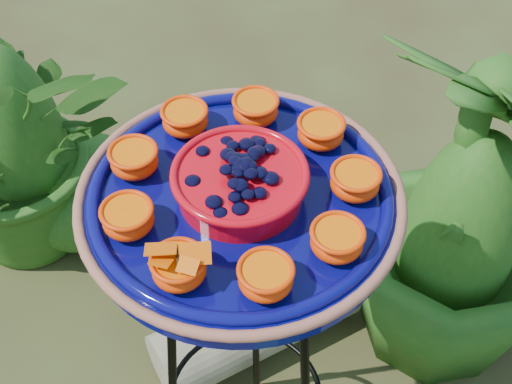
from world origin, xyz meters
TOP-DOWN VIEW (x-y plane):
  - tripod_stand at (0.11, 0.04)m, footprint 0.36×0.38m
  - feeder_dish at (0.11, 0.04)m, footprint 0.50×0.50m
  - driftwood_log at (0.08, 0.37)m, footprint 0.56×0.51m
  - shrub_back_left at (-0.67, 0.68)m, footprint 0.86×0.80m
  - shrub_back_right at (0.56, 0.51)m, footprint 0.77×0.77m

SIDE VIEW (x-z plane):
  - driftwood_log at x=0.08m, z-range 0.00..0.19m
  - shrub_back_left at x=-0.67m, z-range 0.00..0.77m
  - shrub_back_right at x=0.56m, z-range 0.00..0.98m
  - tripod_stand at x=0.11m, z-range 0.10..1.04m
  - feeder_dish at x=0.11m, z-range 0.93..1.04m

